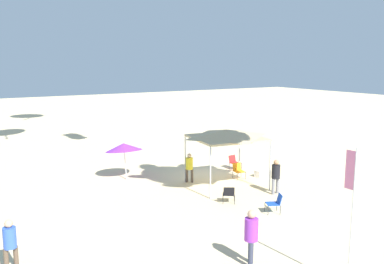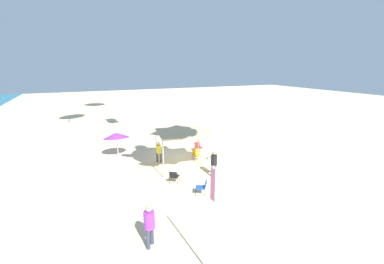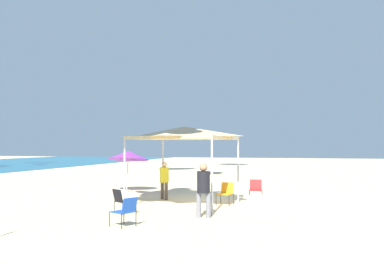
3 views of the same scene
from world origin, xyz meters
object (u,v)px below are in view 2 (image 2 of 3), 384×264
at_px(folding_chair_facing_ocean, 198,146).
at_px(folding_chair_near_cooler, 203,186).
at_px(canopy_tent, 182,130).
at_px(cooler_box, 213,157).
at_px(banner_flag, 214,214).
at_px(person_far_stroller, 149,223).
at_px(beach_umbrella, 116,135).
at_px(person_kite_handler, 214,162).
at_px(folding_chair_left_of_tent, 196,154).
at_px(person_beachcomber, 159,150).
at_px(folding_chair_right_of_tent, 174,176).

height_order(folding_chair_facing_ocean, folding_chair_near_cooler, same).
xyz_separation_m(canopy_tent, folding_chair_facing_ocean, (2.50, -2.40, -2.23)).
bearing_deg(cooler_box, banner_flag, 151.82).
bearing_deg(person_far_stroller, beach_umbrella, 39.53).
relative_size(canopy_tent, folding_chair_near_cooler, 4.61).
bearing_deg(beach_umbrella, person_kite_handler, -140.38).
relative_size(folding_chair_left_of_tent, person_beachcomber, 0.52).
distance_m(folding_chair_left_of_tent, person_far_stroller, 10.05).
height_order(folding_chair_right_of_tent, person_kite_handler, person_kite_handler).
relative_size(canopy_tent, folding_chair_facing_ocean, 4.61).
bearing_deg(folding_chair_facing_ocean, beach_umbrella, 160.99).
relative_size(beach_umbrella, folding_chair_facing_ocean, 2.59).
bearing_deg(canopy_tent, person_far_stroller, 149.36).
distance_m(folding_chair_right_of_tent, person_kite_handler, 2.81).
distance_m(folding_chair_right_of_tent, person_far_stroller, 5.87).
bearing_deg(person_far_stroller, person_kite_handler, -6.78).
relative_size(person_kite_handler, person_beachcomber, 1.08).
distance_m(canopy_tent, folding_chair_facing_ocean, 4.12).
height_order(folding_chair_near_cooler, cooler_box, folding_chair_near_cooler).
distance_m(beach_umbrella, folding_chair_left_of_tent, 6.41).
bearing_deg(beach_umbrella, canopy_tent, -135.33).
xyz_separation_m(person_far_stroller, person_beachcomber, (8.89, -3.06, -0.15)).
distance_m(folding_chair_right_of_tent, cooler_box, 4.90).
relative_size(folding_chair_facing_ocean, person_kite_handler, 0.48).
distance_m(folding_chair_facing_ocean, folding_chair_right_of_tent, 6.16).
bearing_deg(folding_chair_left_of_tent, cooler_box, -11.89).
distance_m(folding_chair_facing_ocean, folding_chair_near_cooler, 7.36).
xyz_separation_m(beach_umbrella, folding_chair_near_cooler, (-8.29, -3.48, -1.30)).
bearing_deg(canopy_tent, folding_chair_facing_ocean, -43.80).
distance_m(beach_umbrella, cooler_box, 7.71).
bearing_deg(canopy_tent, person_kite_handler, -151.22).
relative_size(cooler_box, banner_flag, 0.16).
xyz_separation_m(beach_umbrella, person_beachcomber, (-2.49, -2.68, -0.85)).
xyz_separation_m(folding_chair_left_of_tent, person_beachcomber, (0.70, 2.73, 0.45)).
height_order(beach_umbrella, folding_chair_near_cooler, beach_umbrella).
height_order(beach_umbrella, person_kite_handler, beach_umbrella).
xyz_separation_m(folding_chair_right_of_tent, cooler_box, (2.64, -4.12, -0.27)).
relative_size(folding_chair_right_of_tent, person_beachcomber, 0.52).
bearing_deg(beach_umbrella, person_far_stroller, 178.10).
bearing_deg(folding_chair_right_of_tent, banner_flag, 114.58).
bearing_deg(beach_umbrella, folding_chair_left_of_tent, -120.49).
distance_m(canopy_tent, folding_chair_near_cooler, 4.84).
bearing_deg(cooler_box, canopy_tent, 98.01).
bearing_deg(folding_chair_near_cooler, folding_chair_right_of_tent, -127.14).
bearing_deg(folding_chair_near_cooler, cooler_box, 172.40).
height_order(canopy_tent, folding_chair_near_cooler, canopy_tent).
height_order(folding_chair_near_cooler, person_kite_handler, person_kite_handler).
xyz_separation_m(banner_flag, person_beachcomber, (11.32, -1.51, -1.52)).
bearing_deg(person_beachcomber, folding_chair_facing_ocean, 50.99).
relative_size(beach_umbrella, folding_chair_right_of_tent, 2.59).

